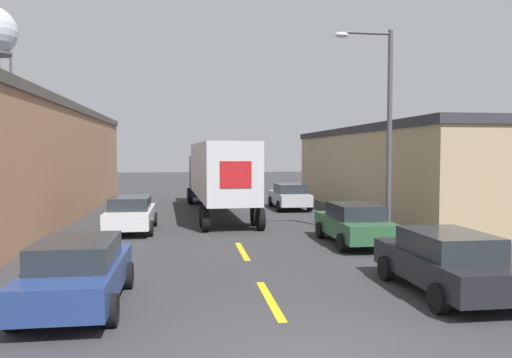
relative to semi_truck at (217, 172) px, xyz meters
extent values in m
cube|color=gold|center=(0.19, -16.75, -2.33)|extent=(0.20, 3.16, 0.01)
cube|color=gold|center=(0.19, -10.94, -2.33)|extent=(0.20, 3.16, 0.01)
cube|color=#9E7051|center=(-11.32, -0.43, 0.43)|extent=(8.15, 27.35, 5.53)
cube|color=tan|center=(13.38, 0.49, -0.08)|extent=(11.51, 22.38, 4.52)
cube|color=#333338|center=(13.38, 0.49, 2.38)|extent=(11.71, 22.58, 0.40)
cube|color=navy|center=(-0.28, 6.15, -0.50)|extent=(2.45, 3.26, 2.69)
cube|color=silver|center=(0.07, -1.51, 0.17)|extent=(2.96, 11.67, 2.83)
cube|color=red|center=(0.33, -7.30, 0.17)|extent=(1.34, 0.09, 1.13)
cylinder|color=black|center=(0.92, 6.60, -1.84)|extent=(0.33, 1.01, 1.00)
cylinder|color=black|center=(-1.51, 6.49, -1.84)|extent=(0.33, 1.01, 1.00)
cylinder|color=black|center=(0.97, 5.34, -1.84)|extent=(0.33, 1.01, 1.00)
cylinder|color=black|center=(-1.46, 5.22, -1.84)|extent=(0.33, 1.01, 1.00)
cylinder|color=black|center=(1.45, -5.04, -1.84)|extent=(0.33, 1.01, 1.00)
cylinder|color=black|center=(-0.98, -5.15, -1.84)|extent=(0.33, 1.01, 1.00)
cylinder|color=black|center=(1.51, -6.43, -1.84)|extent=(0.33, 1.01, 1.00)
cylinder|color=black|center=(-0.92, -6.55, -1.84)|extent=(0.33, 1.01, 1.00)
cube|color=#B2B2B7|center=(4.50, 1.65, -1.68)|extent=(1.84, 4.54, 0.67)
cube|color=#23282D|center=(4.50, 1.51, -1.07)|extent=(1.62, 2.36, 0.54)
cylinder|color=black|center=(5.42, 3.05, -2.01)|extent=(0.22, 0.66, 0.66)
cylinder|color=black|center=(3.58, 3.05, -2.01)|extent=(0.22, 0.66, 0.66)
cylinder|color=black|center=(5.42, 0.24, -2.01)|extent=(0.22, 0.66, 0.66)
cylinder|color=black|center=(3.58, 0.24, -2.01)|extent=(0.22, 0.66, 0.66)
cube|color=silver|center=(-4.12, -5.94, -1.68)|extent=(1.84, 4.54, 0.67)
cube|color=#23282D|center=(-4.12, -6.08, -1.07)|extent=(1.62, 2.36, 0.54)
cylinder|color=black|center=(-3.20, -4.53, -2.01)|extent=(0.22, 0.66, 0.66)
cylinder|color=black|center=(-5.04, -4.53, -2.01)|extent=(0.22, 0.66, 0.66)
cylinder|color=black|center=(-3.20, -7.35, -2.01)|extent=(0.22, 0.66, 0.66)
cylinder|color=black|center=(-5.04, -7.35, -2.01)|extent=(0.22, 0.66, 0.66)
cube|color=#2D5B38|center=(4.50, -10.17, -1.68)|extent=(1.84, 4.54, 0.67)
cube|color=#23282D|center=(4.50, -10.30, -1.07)|extent=(1.62, 2.36, 0.54)
cylinder|color=black|center=(5.42, -8.76, -2.01)|extent=(0.22, 0.66, 0.66)
cylinder|color=black|center=(3.58, -8.76, -2.01)|extent=(0.22, 0.66, 0.66)
cylinder|color=black|center=(5.42, -11.57, -2.01)|extent=(0.22, 0.66, 0.66)
cylinder|color=black|center=(3.58, -11.57, -2.01)|extent=(0.22, 0.66, 0.66)
cube|color=black|center=(4.50, -16.81, -1.68)|extent=(1.84, 4.54, 0.67)
cube|color=#23282D|center=(4.50, -16.95, -1.07)|extent=(1.62, 2.36, 0.54)
cylinder|color=black|center=(5.42, -15.40, -2.01)|extent=(0.22, 0.66, 0.66)
cylinder|color=black|center=(3.58, -15.40, -2.01)|extent=(0.22, 0.66, 0.66)
cylinder|color=black|center=(3.58, -18.22, -2.01)|extent=(0.22, 0.66, 0.66)
cube|color=navy|center=(-4.12, -16.66, -1.68)|extent=(1.84, 4.54, 0.67)
cube|color=#23282D|center=(-4.12, -16.80, -1.07)|extent=(1.62, 2.36, 0.54)
cylinder|color=black|center=(-3.20, -15.25, -2.01)|extent=(0.22, 0.66, 0.66)
cylinder|color=black|center=(-5.04, -15.25, -2.01)|extent=(0.22, 0.66, 0.66)
cylinder|color=black|center=(-3.20, -18.07, -2.01)|extent=(0.22, 0.66, 0.66)
cylinder|color=black|center=(-5.04, -18.07, -2.01)|extent=(0.22, 0.66, 0.66)
cylinder|color=#47474C|center=(-22.79, 36.82, 5.47)|extent=(0.28, 0.28, 15.61)
cylinder|color=#47474C|center=(-24.86, 38.89, 5.47)|extent=(0.28, 0.28, 15.61)
cylinder|color=#4C4C51|center=(6.25, -9.22, 1.77)|extent=(0.20, 0.20, 8.23)
cylinder|color=#4C4C51|center=(5.26, -9.22, 5.74)|extent=(1.99, 0.11, 0.11)
ellipsoid|color=silver|center=(4.26, -9.22, 5.64)|extent=(0.56, 0.32, 0.22)
camera|label=1|loc=(-1.73, -28.06, 1.10)|focal=35.00mm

